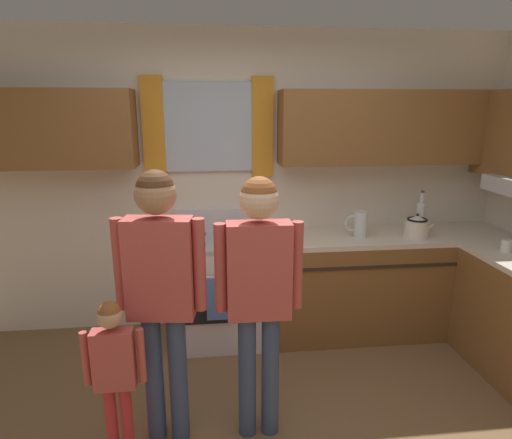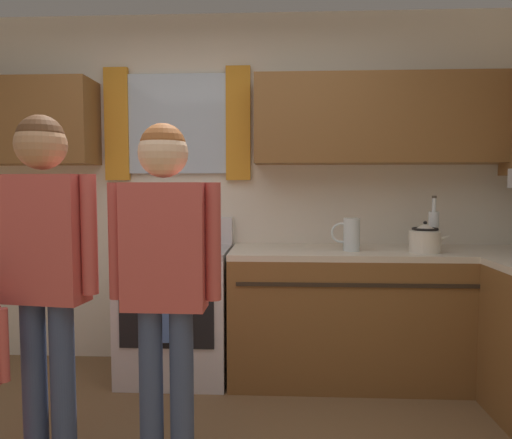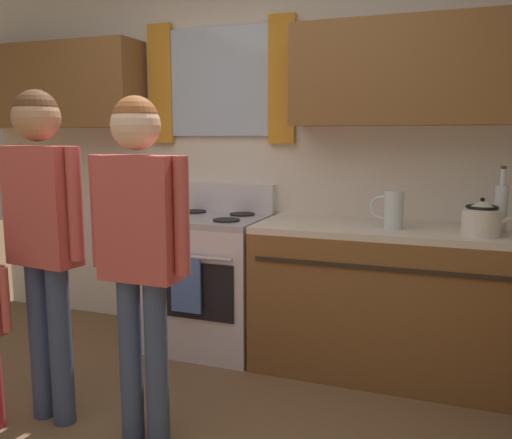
{
  "view_description": "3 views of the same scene",
  "coord_description": "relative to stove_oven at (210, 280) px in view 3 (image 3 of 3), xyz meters",
  "views": [
    {
      "loc": [
        -0.31,
        -1.89,
        1.95
      ],
      "look_at": [
        0.01,
        1.02,
        1.19
      ],
      "focal_mm": 30.26,
      "sensor_mm": 36.0,
      "label": 1
    },
    {
      "loc": [
        0.45,
        -1.62,
        1.33
      ],
      "look_at": [
        0.34,
        0.59,
        1.17
      ],
      "focal_mm": 32.44,
      "sensor_mm": 36.0,
      "label": 2
    },
    {
      "loc": [
        1.25,
        -1.66,
        1.43
      ],
      "look_at": [
        0.33,
        0.85,
        1.01
      ],
      "focal_mm": 37.71,
      "sensor_mm": 36.0,
      "label": 3
    }
  ],
  "objects": [
    {
      "name": "adult_in_plaid",
      "position": [
        0.21,
        -1.18,
        0.54
      ],
      "size": [
        0.5,
        0.22,
        1.6
      ],
      "color": "#38476B",
      "rests_on": "ground"
    },
    {
      "name": "stove_oven",
      "position": [
        0.0,
        0.0,
        0.0
      ],
      "size": [
        0.73,
        0.67,
        1.1
      ],
      "color": "silver",
      "rests_on": "ground"
    },
    {
      "name": "adult_holding_child",
      "position": [
        -0.34,
        -1.16,
        0.57
      ],
      "size": [
        0.51,
        0.22,
        1.64
      ],
      "color": "#38476B",
      "rests_on": "ground"
    },
    {
      "name": "back_wall_unit",
      "position": [
        0.29,
        0.28,
        1.01
      ],
      "size": [
        4.6,
        0.42,
        2.6
      ],
      "color": "silver",
      "rests_on": "ground"
    },
    {
      "name": "stovetop_kettle",
      "position": [
        1.66,
        -0.13,
        0.53
      ],
      "size": [
        0.27,
        0.2,
        0.21
      ],
      "color": "silver",
      "rests_on": "kitchen_counter_run"
    },
    {
      "name": "water_pitcher",
      "position": [
        1.19,
        -0.07,
        0.54
      ],
      "size": [
        0.19,
        0.11,
        0.22
      ],
      "color": "silver",
      "rests_on": "kitchen_counter_run"
    },
    {
      "name": "kitchen_counter_run",
      "position": [
        1.76,
        -0.35,
        -0.02
      ],
      "size": [
        2.17,
        1.88,
        0.9
      ],
      "color": "brown",
      "rests_on": "ground"
    },
    {
      "name": "bottle_tall_clear",
      "position": [
        1.76,
        0.02,
        0.57
      ],
      "size": [
        0.07,
        0.07,
        0.37
      ],
      "color": "silver",
      "rests_on": "kitchen_counter_run"
    }
  ]
}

